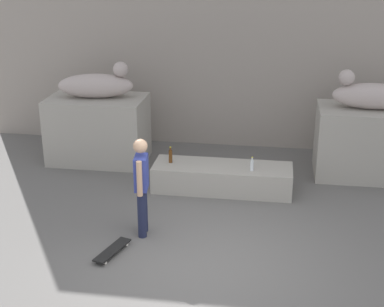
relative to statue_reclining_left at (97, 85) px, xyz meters
name	(u,v)px	position (x,y,z in m)	size (l,w,h in m)	color
ground_plane	(204,263)	(2.83, -3.93, -1.72)	(40.00, 40.00, 0.00)	#605E5B
facade_wall	(238,16)	(2.83, 1.71, 1.28)	(11.95, 0.60, 5.99)	gray
pedestal_left	(98,129)	(-0.04, -0.01, -1.00)	(2.08, 1.28, 1.43)	#A39E93
pedestal_right	(368,142)	(5.70, -0.01, -1.00)	(2.08, 1.28, 1.43)	#A39E93
statue_reclining_left	(97,85)	(0.00, 0.00, 0.00)	(1.67, 0.80, 0.78)	#B5A5A1
statue_reclining_right	(372,95)	(5.66, 0.00, 0.00)	(1.61, 0.59, 0.78)	#B5A5A1
ledge_block	(222,178)	(2.83, -1.21, -1.46)	(2.69, 0.86, 0.51)	#A39E93
skater	(142,183)	(1.71, -3.18, -0.80)	(0.24, 0.54, 1.67)	#1E233F
skateboard	(112,250)	(1.39, -3.88, -1.65)	(0.43, 0.82, 0.08)	black
bottle_clear	(252,165)	(3.40, -1.37, -1.10)	(0.06, 0.06, 0.28)	silver
bottle_brown	(170,156)	(1.80, -1.19, -1.07)	(0.07, 0.07, 0.33)	#593314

